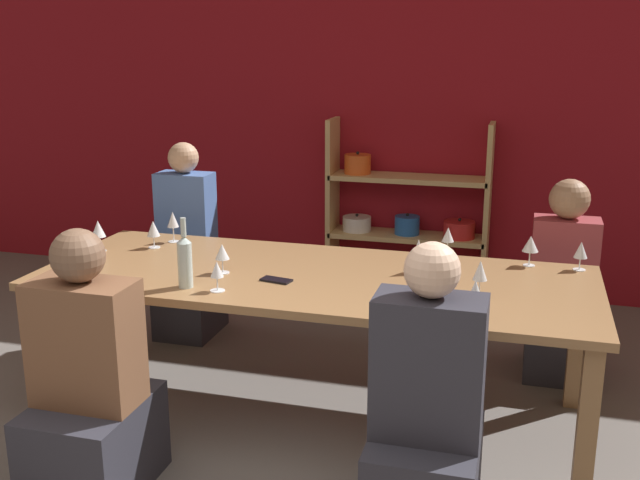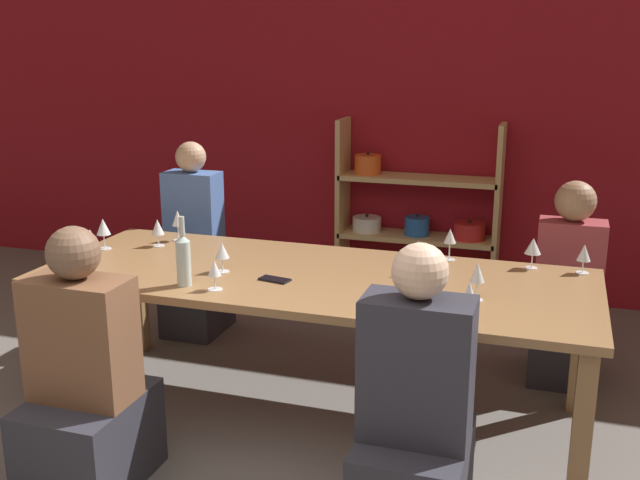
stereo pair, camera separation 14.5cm
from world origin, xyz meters
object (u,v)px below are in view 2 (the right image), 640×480
(wine_glass_empty_b, at_px, (214,269))
(cell_phone, at_px, (275,280))
(wine_glass_red_a, at_px, (103,228))
(wine_glass_empty_a, at_px, (178,219))
(person_near_b, at_px, (86,395))
(shelf_unit, at_px, (418,232))
(wine_glass_empty_c, at_px, (584,253))
(wine_glass_empty_e, at_px, (222,252))
(dining_table, at_px, (314,288))
(wine_glass_white_c, at_px, (450,237))
(wine_glass_empty_f, at_px, (469,294))
(wine_glass_white_b, at_px, (418,251))
(wine_glass_red_c, at_px, (477,274))
(person_far_b, at_px, (566,306))
(person_near_a, at_px, (414,440))
(wine_glass_red_b, at_px, (158,228))
(wine_glass_white_a, at_px, (90,237))
(person_far_a, at_px, (196,263))
(wine_bottle_green, at_px, (183,259))
(wine_glass_empty_d, at_px, (533,247))

(wine_glass_empty_b, relative_size, cell_phone, 0.89)
(wine_glass_red_a, bearing_deg, wine_glass_empty_a, 43.56)
(wine_glass_red_a, bearing_deg, person_near_b, -61.66)
(shelf_unit, bearing_deg, wine_glass_empty_b, -102.38)
(wine_glass_empty_c, height_order, wine_glass_empty_e, wine_glass_empty_e)
(wine_glass_empty_c, xyz_separation_m, cell_phone, (-1.42, -0.58, -0.10))
(wine_glass_empty_e, bearing_deg, dining_table, 13.25)
(wine_glass_white_c, relative_size, wine_glass_empty_f, 0.97)
(dining_table, distance_m, wine_glass_white_b, 0.55)
(wine_glass_red_c, xyz_separation_m, wine_glass_empty_e, (-1.26, 0.03, -0.02))
(shelf_unit, distance_m, wine_glass_empty_e, 2.21)
(wine_glass_empty_b, relative_size, person_near_b, 0.12)
(wine_glass_empty_b, xyz_separation_m, person_far_b, (1.58, 1.22, -0.42))
(dining_table, xyz_separation_m, person_near_b, (-0.72, -0.90, -0.27))
(wine_glass_red_c, height_order, person_near_a, person_near_a)
(wine_glass_white_b, bearing_deg, wine_glass_empty_b, -147.56)
(wine_glass_red_a, bearing_deg, person_near_a, -26.07)
(wine_glass_red_c, xyz_separation_m, wine_glass_empty_f, (-0.00, -0.28, -0.00))
(wine_glass_empty_b, xyz_separation_m, wine_glass_empty_f, (1.17, -0.05, 0.02))
(wine_glass_empty_c, bearing_deg, wine_glass_empty_b, -153.92)
(wine_glass_white_b, bearing_deg, wine_glass_empty_f, -61.45)
(wine_glass_red_b, xyz_separation_m, wine_glass_white_c, (1.60, 0.23, 0.02))
(dining_table, xyz_separation_m, wine_glass_empty_a, (-0.95, 0.37, 0.20))
(wine_glass_white_a, bearing_deg, shelf_unit, 55.74)
(wine_glass_white_a, xyz_separation_m, wine_glass_empty_f, (2.05, -0.36, 0.02))
(wine_glass_white_a, distance_m, wine_glass_white_c, 1.91)
(person_far_a, bearing_deg, wine_glass_empty_c, 170.07)
(wine_glass_empty_a, height_order, person_near_a, person_near_a)
(wine_bottle_green, bearing_deg, wine_glass_red_a, 149.12)
(wine_glass_red_a, xyz_separation_m, wine_glass_empty_f, (2.06, -0.50, 0.00))
(wine_glass_empty_a, relative_size, cell_phone, 1.11)
(wine_glass_empty_a, distance_m, cell_phone, 0.96)
(wine_glass_white_c, bearing_deg, wine_glass_empty_d, -2.49)
(wine_glass_empty_c, distance_m, wine_glass_white_c, 0.67)
(wine_glass_red_a, distance_m, wine_glass_white_b, 1.74)
(wine_glass_empty_d, relative_size, person_far_a, 0.13)
(wine_glass_empty_a, height_order, cell_phone, wine_glass_empty_a)
(wine_glass_white_c, height_order, person_near_a, person_near_a)
(shelf_unit, bearing_deg, wine_glass_empty_e, -106.03)
(person_near_a, distance_m, person_far_a, 2.47)
(shelf_unit, height_order, person_near_a, shelf_unit)
(wine_glass_empty_a, distance_m, person_far_a, 0.65)
(wine_glass_empty_e, height_order, wine_glass_empty_f, wine_glass_empty_f)
(person_far_b, bearing_deg, wine_glass_empty_d, 65.04)
(shelf_unit, xyz_separation_m, wine_glass_white_a, (-1.40, -2.05, 0.36))
(wine_glass_white_b, xyz_separation_m, person_far_a, (-1.59, 0.67, -0.40))
(wine_glass_empty_d, height_order, wine_glass_empty_e, wine_glass_empty_d)
(person_far_b, bearing_deg, person_near_b, 42.20)
(wine_glass_empty_b, height_order, wine_glass_empty_c, wine_glass_empty_c)
(wine_glass_white_a, distance_m, wine_glass_empty_e, 0.80)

